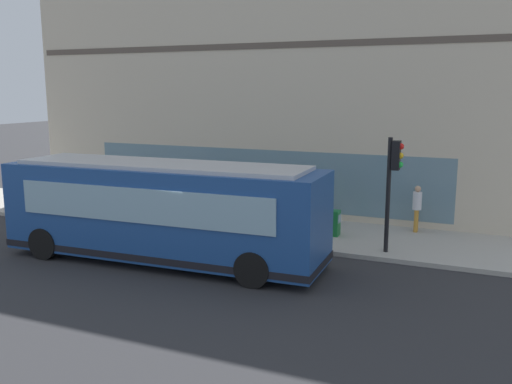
{
  "coord_description": "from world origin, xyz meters",
  "views": [
    {
      "loc": [
        -13.92,
        -8.93,
        5.24
      ],
      "look_at": [
        2.69,
        -1.73,
        1.86
      ],
      "focal_mm": 38.83,
      "sensor_mm": 36.0,
      "label": 1
    }
  ],
  "objects_px": {
    "traffic_light_near_corner": "(393,173)",
    "newspaper_vending_box": "(334,223)",
    "fire_hydrant": "(207,208)",
    "city_bus_nearside": "(162,212)",
    "pedestrian_walking_along_curb": "(264,195)",
    "pedestrian_near_hydrant": "(417,205)",
    "pedestrian_near_building_entrance": "(323,200)",
    "pedestrian_by_light_pole": "(173,198)"
  },
  "relations": [
    {
      "from": "pedestrian_by_light_pole",
      "to": "newspaper_vending_box",
      "type": "height_order",
      "value": "pedestrian_by_light_pole"
    },
    {
      "from": "pedestrian_near_hydrant",
      "to": "newspaper_vending_box",
      "type": "xyz_separation_m",
      "value": [
        -1.71,
        2.6,
        -0.52
      ]
    },
    {
      "from": "fire_hydrant",
      "to": "newspaper_vending_box",
      "type": "distance_m",
      "value": 5.54
    },
    {
      "from": "pedestrian_by_light_pole",
      "to": "fire_hydrant",
      "type": "bearing_deg",
      "value": -15.27
    },
    {
      "from": "pedestrian_near_hydrant",
      "to": "pedestrian_near_building_entrance",
      "type": "distance_m",
      "value": 3.39
    },
    {
      "from": "traffic_light_near_corner",
      "to": "fire_hydrant",
      "type": "bearing_deg",
      "value": 75.24
    },
    {
      "from": "traffic_light_near_corner",
      "to": "fire_hydrant",
      "type": "relative_size",
      "value": 4.92
    },
    {
      "from": "pedestrian_by_light_pole",
      "to": "pedestrian_near_building_entrance",
      "type": "relative_size",
      "value": 1.04
    },
    {
      "from": "traffic_light_near_corner",
      "to": "newspaper_vending_box",
      "type": "bearing_deg",
      "value": 59.95
    },
    {
      "from": "pedestrian_near_building_entrance",
      "to": "pedestrian_near_hydrant",
      "type": "bearing_deg",
      "value": -79.19
    },
    {
      "from": "traffic_light_near_corner",
      "to": "fire_hydrant",
      "type": "distance_m",
      "value": 8.23
    },
    {
      "from": "pedestrian_near_hydrant",
      "to": "city_bus_nearside",
      "type": "bearing_deg",
      "value": 132.65
    },
    {
      "from": "city_bus_nearside",
      "to": "pedestrian_walking_along_curb",
      "type": "bearing_deg",
      "value": -9.89
    },
    {
      "from": "pedestrian_near_building_entrance",
      "to": "pedestrian_by_light_pole",
      "type": "bearing_deg",
      "value": 111.29
    },
    {
      "from": "pedestrian_by_light_pole",
      "to": "newspaper_vending_box",
      "type": "relative_size",
      "value": 2.03
    },
    {
      "from": "city_bus_nearside",
      "to": "newspaper_vending_box",
      "type": "xyz_separation_m",
      "value": [
        4.5,
        -4.15,
        -0.95
      ]
    },
    {
      "from": "city_bus_nearside",
      "to": "pedestrian_near_building_entrance",
      "type": "distance_m",
      "value": 6.55
    },
    {
      "from": "pedestrian_by_light_pole",
      "to": "pedestrian_near_hydrant",
      "type": "xyz_separation_m",
      "value": [
        2.67,
        -8.55,
        -0.09
      ]
    },
    {
      "from": "traffic_light_near_corner",
      "to": "pedestrian_walking_along_curb",
      "type": "bearing_deg",
      "value": 65.48
    },
    {
      "from": "traffic_light_near_corner",
      "to": "fire_hydrant",
      "type": "xyz_separation_m",
      "value": [
        2.02,
        7.67,
        -2.17
      ]
    },
    {
      "from": "city_bus_nearside",
      "to": "traffic_light_near_corner",
      "type": "distance_m",
      "value": 7.21
    },
    {
      "from": "traffic_light_near_corner",
      "to": "pedestrian_near_hydrant",
      "type": "height_order",
      "value": "traffic_light_near_corner"
    },
    {
      "from": "pedestrian_by_light_pole",
      "to": "pedestrian_near_building_entrance",
      "type": "bearing_deg",
      "value": -68.71
    },
    {
      "from": "city_bus_nearside",
      "to": "pedestrian_by_light_pole",
      "type": "height_order",
      "value": "city_bus_nearside"
    },
    {
      "from": "fire_hydrant",
      "to": "pedestrian_near_hydrant",
      "type": "relative_size",
      "value": 0.44
    },
    {
      "from": "pedestrian_walking_along_curb",
      "to": "pedestrian_near_building_entrance",
      "type": "relative_size",
      "value": 1.0
    },
    {
      "from": "fire_hydrant",
      "to": "pedestrian_near_hydrant",
      "type": "xyz_separation_m",
      "value": [
        0.95,
        -8.08,
        0.61
      ]
    },
    {
      "from": "pedestrian_near_hydrant",
      "to": "fire_hydrant",
      "type": "bearing_deg",
      "value": 96.71
    },
    {
      "from": "traffic_light_near_corner",
      "to": "newspaper_vending_box",
      "type": "relative_size",
      "value": 4.04
    },
    {
      "from": "pedestrian_walking_along_curb",
      "to": "pedestrian_near_building_entrance",
      "type": "distance_m",
      "value": 2.43
    },
    {
      "from": "pedestrian_walking_along_curb",
      "to": "pedestrian_near_building_entrance",
      "type": "xyz_separation_m",
      "value": [
        -0.1,
        -2.43,
        -0.01
      ]
    },
    {
      "from": "newspaper_vending_box",
      "to": "fire_hydrant",
      "type": "bearing_deg",
      "value": 82.16
    },
    {
      "from": "pedestrian_by_light_pole",
      "to": "pedestrian_near_hydrant",
      "type": "bearing_deg",
      "value": -72.65
    },
    {
      "from": "pedestrian_walking_along_curb",
      "to": "pedestrian_by_light_pole",
      "type": "bearing_deg",
      "value": 127.38
    },
    {
      "from": "city_bus_nearside",
      "to": "pedestrian_near_hydrant",
      "type": "distance_m",
      "value": 9.18
    },
    {
      "from": "traffic_light_near_corner",
      "to": "newspaper_vending_box",
      "type": "height_order",
      "value": "traffic_light_near_corner"
    },
    {
      "from": "fire_hydrant",
      "to": "pedestrian_near_building_entrance",
      "type": "relative_size",
      "value": 0.42
    },
    {
      "from": "pedestrian_walking_along_curb",
      "to": "city_bus_nearside",
      "type": "bearing_deg",
      "value": 170.11
    },
    {
      "from": "pedestrian_walking_along_curb",
      "to": "pedestrian_near_hydrant",
      "type": "distance_m",
      "value": 5.78
    },
    {
      "from": "traffic_light_near_corner",
      "to": "pedestrian_walking_along_curb",
      "type": "distance_m",
      "value": 6.07
    },
    {
      "from": "pedestrian_near_hydrant",
      "to": "newspaper_vending_box",
      "type": "relative_size",
      "value": 1.88
    },
    {
      "from": "pedestrian_near_hydrant",
      "to": "pedestrian_walking_along_curb",
      "type": "bearing_deg",
      "value": 95.3
    }
  ]
}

